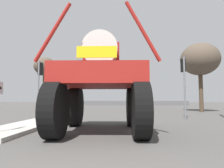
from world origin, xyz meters
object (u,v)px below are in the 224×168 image
at_px(traffic_signal_far_left, 148,89).
at_px(bare_tree_right, 200,60).
at_px(oversize_sprayer, 101,84).
at_px(bare_tree_left, 45,67).
at_px(traffic_signal_near_right, 184,74).
at_px(traffic_signal_near_left, 40,76).
at_px(sedan_ahead, 141,103).

distance_m(traffic_signal_far_left, bare_tree_right, 12.82).
bearing_deg(oversize_sprayer, bare_tree_left, 28.35).
bearing_deg(bare_tree_left, oversize_sprayer, -58.88).
xyz_separation_m(traffic_signal_far_left, bare_tree_left, (-12.99, -10.08, 2.06)).
relative_size(traffic_signal_near_right, bare_tree_right, 0.57).
height_order(traffic_signal_near_left, bare_tree_right, bare_tree_right).
distance_m(traffic_signal_near_right, bare_tree_left, 16.17).
relative_size(traffic_signal_near_left, traffic_signal_near_right, 0.97).
bearing_deg(traffic_signal_far_left, bare_tree_left, -142.20).
distance_m(sedan_ahead, traffic_signal_near_right, 13.92).
bearing_deg(bare_tree_right, traffic_signal_far_left, 108.15).
bearing_deg(traffic_signal_near_right, oversize_sprayer, -134.54).
xyz_separation_m(traffic_signal_near_left, traffic_signal_near_right, (9.40, -0.00, 0.09)).
bearing_deg(sedan_ahead, bare_tree_right, -131.22).
height_order(sedan_ahead, traffic_signal_far_left, traffic_signal_far_left).
xyz_separation_m(traffic_signal_near_left, bare_tree_left, (-3.69, 9.26, 2.19)).
bearing_deg(traffic_signal_near_left, traffic_signal_near_right, -0.01).
relative_size(traffic_signal_far_left, bare_tree_left, 0.65).
bearing_deg(traffic_signal_far_left, traffic_signal_near_right, -89.70).
relative_size(bare_tree_left, bare_tree_right, 0.89).
relative_size(oversize_sprayer, traffic_signal_near_right, 1.30).
height_order(oversize_sprayer, sedan_ahead, oversize_sprayer).
xyz_separation_m(bare_tree_left, bare_tree_right, (16.92, -1.90, 0.26)).
xyz_separation_m(traffic_signal_near_right, traffic_signal_far_left, (-0.10, 19.34, 0.04)).
height_order(traffic_signal_near_left, traffic_signal_near_right, traffic_signal_near_right).
relative_size(oversize_sprayer, sedan_ahead, 1.20).
distance_m(sedan_ahead, traffic_signal_near_left, 15.82).
bearing_deg(sedan_ahead, bare_tree_left, 118.68).
xyz_separation_m(oversize_sprayer, sedan_ahead, (2.99, 18.37, -1.17)).
distance_m(traffic_signal_near_left, traffic_signal_near_right, 9.40).
xyz_separation_m(oversize_sprayer, traffic_signal_near_right, (4.65, 4.73, 1.00)).
relative_size(oversize_sprayer, traffic_signal_far_left, 1.28).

